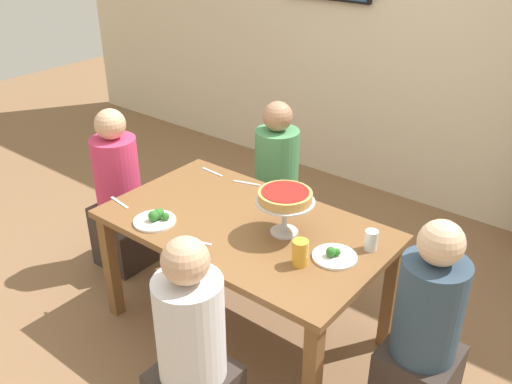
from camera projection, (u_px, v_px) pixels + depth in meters
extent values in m
plane|color=#846042|center=(246.00, 326.00, 3.40)|extent=(12.00, 12.00, 0.00)
cube|color=beige|center=(426.00, 33.00, 4.27)|extent=(8.00, 0.12, 2.80)
cube|color=brown|center=(245.00, 226.00, 3.07)|extent=(1.57, 0.91, 0.04)
cube|color=brown|center=(111.00, 266.00, 3.36)|extent=(0.07, 0.07, 0.70)
cube|color=brown|center=(312.00, 381.00, 2.57)|extent=(0.07, 0.07, 0.70)
cube|color=brown|center=(202.00, 214.00, 3.91)|extent=(0.07, 0.07, 0.70)
cube|color=brown|center=(390.00, 295.00, 3.12)|extent=(0.07, 0.07, 0.70)
cube|color=#382D28|center=(276.00, 224.00, 4.04)|extent=(0.34, 0.34, 0.45)
cylinder|color=#4C935B|center=(277.00, 165.00, 3.81)|extent=(0.30, 0.30, 0.50)
sphere|color=#A87A5B|center=(278.00, 116.00, 3.65)|extent=(0.20, 0.20, 0.20)
cube|color=#382D28|center=(125.00, 234.00, 3.91)|extent=(0.34, 0.34, 0.45)
cylinder|color=#D63866|center=(117.00, 174.00, 3.69)|extent=(0.30, 0.30, 0.50)
sphere|color=tan|center=(110.00, 124.00, 3.52)|extent=(0.20, 0.20, 0.20)
cylinder|color=silver|center=(190.00, 329.00, 2.37)|extent=(0.30, 0.30, 0.50)
sphere|color=tan|center=(185.00, 261.00, 2.20)|extent=(0.20, 0.20, 0.20)
cylinder|color=#33475B|center=(429.00, 309.00, 2.48)|extent=(0.30, 0.30, 0.50)
sphere|color=beige|center=(441.00, 243.00, 2.32)|extent=(0.20, 0.20, 0.20)
cylinder|color=silver|center=(284.00, 232.00, 2.96)|extent=(0.15, 0.15, 0.01)
cylinder|color=silver|center=(285.00, 216.00, 2.92)|extent=(0.03, 0.03, 0.18)
cylinder|color=silver|center=(285.00, 201.00, 2.88)|extent=(0.31, 0.31, 0.01)
cylinder|color=tan|center=(285.00, 196.00, 2.86)|extent=(0.28, 0.28, 0.05)
cylinder|color=maroon|center=(285.00, 192.00, 2.85)|extent=(0.25, 0.25, 0.00)
cylinder|color=white|center=(155.00, 221.00, 3.06)|extent=(0.23, 0.23, 0.01)
sphere|color=#2D7028|center=(160.00, 212.00, 3.09)|extent=(0.04, 0.04, 0.04)
sphere|color=#2D7028|center=(158.00, 214.00, 3.06)|extent=(0.06, 0.06, 0.06)
sphere|color=#2D7028|center=(154.00, 216.00, 3.04)|extent=(0.06, 0.06, 0.06)
sphere|color=#2D7028|center=(166.00, 216.00, 3.05)|extent=(0.04, 0.04, 0.04)
cylinder|color=white|center=(335.00, 257.00, 2.76)|extent=(0.23, 0.23, 0.01)
sphere|color=#2D7028|center=(331.00, 252.00, 2.74)|extent=(0.05, 0.05, 0.05)
sphere|color=#2D7028|center=(337.00, 252.00, 2.75)|extent=(0.04, 0.04, 0.04)
cylinder|color=gold|center=(300.00, 253.00, 2.68)|extent=(0.08, 0.08, 0.13)
cylinder|color=white|center=(371.00, 240.00, 2.80)|extent=(0.07, 0.07, 0.11)
cube|color=silver|center=(196.00, 241.00, 2.89)|extent=(0.18, 0.07, 0.00)
cube|color=silver|center=(119.00, 202.00, 3.26)|extent=(0.18, 0.04, 0.00)
cube|color=silver|center=(212.00, 172.00, 3.62)|extent=(0.18, 0.03, 0.00)
cube|color=silver|center=(247.00, 183.00, 3.48)|extent=(0.18, 0.07, 0.00)
cube|color=silver|center=(273.00, 199.00, 3.30)|extent=(0.18, 0.04, 0.00)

